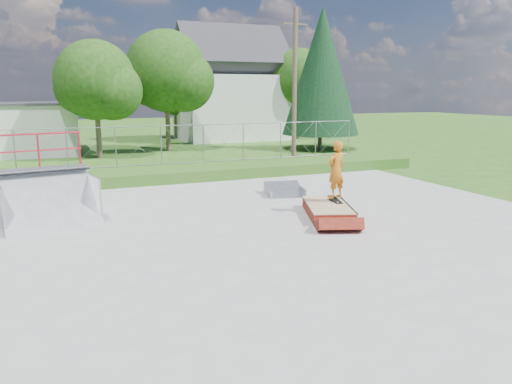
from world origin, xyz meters
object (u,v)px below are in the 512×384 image
Objects in this scene: grind_box at (328,210)px; skater at (336,172)px; flat_bank_ramp at (285,190)px; quarter_pipe at (47,181)px.

skater is (0.42, 0.27, 1.13)m from grind_box.
quarter_pipe is at bearing -159.81° from flat_bank_ramp.
quarter_pipe reaches higher than skater.
grind_box is 2.03× the size of flat_bank_ramp.
quarter_pipe is 1.44× the size of skater.
grind_box is 8.34m from quarter_pipe.
flat_bank_ramp is at bearing -100.93° from skater.
skater is (0.29, -3.07, 1.13)m from flat_bank_ramp.
quarter_pipe is 8.61m from skater.
flat_bank_ramp is 0.79× the size of skater.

